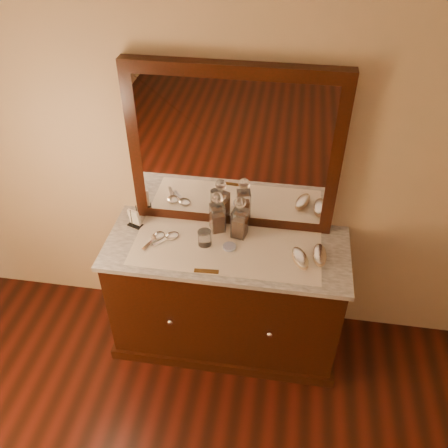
{
  "coord_description": "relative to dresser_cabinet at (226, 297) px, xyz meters",
  "views": [
    {
      "loc": [
        0.3,
        -0.09,
        2.7
      ],
      "look_at": [
        0.0,
        1.85,
        1.1
      ],
      "focal_mm": 37.8,
      "sensor_mm": 36.0,
      "label": 1
    }
  ],
  "objects": [
    {
      "name": "knob_right",
      "position": [
        0.3,
        -0.28,
        0.04
      ],
      "size": [
        0.04,
        0.04,
        0.04
      ],
      "primitive_type": "sphere",
      "color": "silver",
      "rests_on": "dresser_cabinet"
    },
    {
      "name": "hand_mirror_inner",
      "position": [
        -0.35,
        0.02,
        0.45
      ],
      "size": [
        0.16,
        0.17,
        0.02
      ],
      "color": "silver",
      "rests_on": "lace_runner"
    },
    {
      "name": "knob_left",
      "position": [
        -0.3,
        -0.28,
        0.04
      ],
      "size": [
        0.04,
        0.04,
        0.04
      ],
      "primitive_type": "sphere",
      "color": "silver",
      "rests_on": "dresser_cabinet"
    },
    {
      "name": "hand_mirror_outer",
      "position": [
        -0.43,
        0.0,
        0.45
      ],
      "size": [
        0.12,
        0.2,
        0.02
      ],
      "color": "silver",
      "rests_on": "lace_runner"
    },
    {
      "name": "mirror_glass",
      "position": [
        0.0,
        0.21,
        0.94
      ],
      "size": [
        1.06,
        0.01,
        0.86
      ],
      "primitive_type": "cube",
      "color": "white",
      "rests_on": "marble_top"
    },
    {
      "name": "comb",
      "position": [
        -0.08,
        -0.23,
        0.45
      ],
      "size": [
        0.14,
        0.03,
        0.01
      ],
      "primitive_type": "cube",
      "rotation": [
        0.0,
        0.0,
        0.06
      ],
      "color": "brown",
      "rests_on": "lace_runner"
    },
    {
      "name": "decanter_right",
      "position": [
        0.06,
        0.11,
        0.55
      ],
      "size": [
        0.1,
        0.1,
        0.28
      ],
      "color": "#944815",
      "rests_on": "lace_runner"
    },
    {
      "name": "decanter_left",
      "position": [
        -0.08,
        0.14,
        0.55
      ],
      "size": [
        0.11,
        0.11,
        0.28
      ],
      "color": "#944815",
      "rests_on": "lace_runner"
    },
    {
      "name": "tumblers",
      "position": [
        -0.13,
        -0.0,
        0.49
      ],
      "size": [
        0.08,
        0.08,
        0.09
      ],
      "color": "white",
      "rests_on": "lace_runner"
    },
    {
      "name": "lace_runner",
      "position": [
        0.0,
        -0.02,
        0.44
      ],
      "size": [
        1.1,
        0.45,
        0.0
      ],
      "primitive_type": "cube",
      "color": "white",
      "rests_on": "marble_top"
    },
    {
      "name": "pin_dish",
      "position": [
        0.02,
        -0.01,
        0.45
      ],
      "size": [
        0.08,
        0.08,
        0.01
      ],
      "primitive_type": "cylinder",
      "rotation": [
        0.0,
        0.0,
        0.08
      ],
      "color": "silver",
      "rests_on": "lace_runner"
    },
    {
      "name": "dresser_plinth",
      "position": [
        0.0,
        0.0,
        -0.37
      ],
      "size": [
        1.46,
        0.59,
        0.08
      ],
      "primitive_type": "cube",
      "color": "black",
      "rests_on": "floor"
    },
    {
      "name": "mirror_frame",
      "position": [
        0.0,
        0.25,
        0.94
      ],
      "size": [
        1.2,
        0.08,
        1.0
      ],
      "primitive_type": "cube",
      "color": "black",
      "rests_on": "marble_top"
    },
    {
      "name": "napkin_rack",
      "position": [
        -0.59,
        0.11,
        0.49
      ],
      "size": [
        0.1,
        0.08,
        0.14
      ],
      "color": "black",
      "rests_on": "marble_top"
    },
    {
      "name": "marble_top",
      "position": [
        0.0,
        0.0,
        0.42
      ],
      "size": [
        1.44,
        0.59,
        0.03
      ],
      "primitive_type": "cube",
      "color": "silver",
      "rests_on": "dresser_cabinet"
    },
    {
      "name": "brush_far",
      "position": [
        0.54,
        -0.02,
        0.47
      ],
      "size": [
        0.08,
        0.17,
        0.05
      ],
      "color": "tan",
      "rests_on": "lace_runner"
    },
    {
      "name": "dresser_cabinet",
      "position": [
        0.0,
        0.0,
        0.0
      ],
      "size": [
        1.4,
        0.55,
        0.82
      ],
      "primitive_type": "cube",
      "color": "black",
      "rests_on": "floor"
    },
    {
      "name": "brush_near",
      "position": [
        0.43,
        -0.07,
        0.47
      ],
      "size": [
        0.13,
        0.19,
        0.05
      ],
      "color": "tan",
      "rests_on": "lace_runner"
    }
  ]
}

